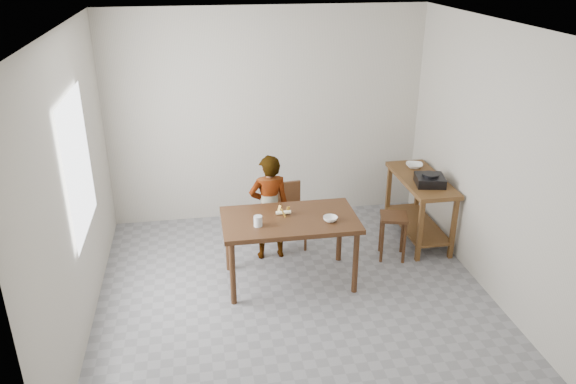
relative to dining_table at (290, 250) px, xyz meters
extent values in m
cube|color=gray|center=(0.00, -0.30, -0.40)|extent=(4.00, 4.00, 0.04)
cube|color=white|center=(0.00, -0.30, 2.35)|extent=(4.00, 4.00, 0.04)
cube|color=beige|center=(0.00, 1.72, 0.98)|extent=(4.00, 0.04, 2.70)
cube|color=beige|center=(0.00, -2.32, 0.98)|extent=(4.00, 0.04, 2.70)
cube|color=beige|center=(-2.02, -0.30, 0.98)|extent=(0.04, 4.00, 2.70)
cube|color=beige|center=(2.02, -0.30, 0.98)|extent=(0.04, 4.00, 2.70)
cube|color=white|center=(-1.97, -0.10, 1.12)|extent=(0.02, 1.10, 1.30)
imported|color=white|center=(-0.14, 0.55, 0.25)|extent=(0.48, 0.33, 1.25)
cylinder|color=silver|center=(-0.34, -0.13, 0.43)|extent=(0.11, 0.11, 0.11)
imported|color=white|center=(0.40, -0.14, 0.40)|extent=(0.19, 0.19, 0.05)
imported|color=white|center=(1.75, 1.04, 0.45)|extent=(0.26, 0.26, 0.05)
cube|color=black|center=(1.72, 0.49, 0.48)|extent=(0.38, 0.38, 0.11)
camera|label=1|loc=(-0.89, -5.12, 2.95)|focal=35.00mm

